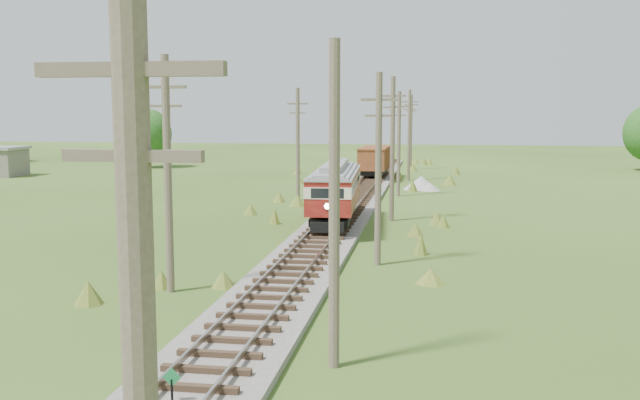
% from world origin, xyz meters
% --- Properties ---
extents(railbed_main, '(3.60, 96.00, 0.57)m').
position_xyz_m(railbed_main, '(0.00, 34.00, 0.19)').
color(railbed_main, '#605B54').
rests_on(railbed_main, ground).
extents(switch_marker, '(0.45, 0.06, 1.08)m').
position_xyz_m(switch_marker, '(-0.20, 1.50, 0.63)').
color(switch_marker, black).
rests_on(switch_marker, ground).
extents(streetcar, '(3.14, 10.96, 4.97)m').
position_xyz_m(streetcar, '(0.00, 28.12, 2.38)').
color(streetcar, black).
rests_on(streetcar, ground).
extents(gondola, '(2.77, 8.13, 2.69)m').
position_xyz_m(gondola, '(0.00, 57.49, 2.01)').
color(gondola, black).
rests_on(gondola, ground).
extents(gravel_pile, '(3.23, 3.42, 1.17)m').
position_xyz_m(gravel_pile, '(4.88, 49.11, 0.55)').
color(gravel_pile, gray).
rests_on(gravel_pile, ground).
extents(utility_pole_r_1, '(0.30, 0.30, 8.80)m').
position_xyz_m(utility_pole_r_1, '(3.10, 5.00, 4.40)').
color(utility_pole_r_1, brown).
rests_on(utility_pole_r_1, ground).
extents(utility_pole_r_2, '(1.60, 0.30, 8.60)m').
position_xyz_m(utility_pole_r_2, '(3.30, 18.00, 4.42)').
color(utility_pole_r_2, brown).
rests_on(utility_pole_r_2, ground).
extents(utility_pole_r_3, '(1.60, 0.30, 9.00)m').
position_xyz_m(utility_pole_r_3, '(3.20, 31.00, 4.63)').
color(utility_pole_r_3, brown).
rests_on(utility_pole_r_3, ground).
extents(utility_pole_r_4, '(1.60, 0.30, 8.40)m').
position_xyz_m(utility_pole_r_4, '(3.00, 44.00, 4.32)').
color(utility_pole_r_4, brown).
rests_on(utility_pole_r_4, ground).
extents(utility_pole_r_5, '(1.60, 0.30, 8.90)m').
position_xyz_m(utility_pole_r_5, '(3.40, 57.00, 4.58)').
color(utility_pole_r_5, brown).
rests_on(utility_pole_r_5, ground).
extents(utility_pole_r_6, '(1.60, 0.30, 8.70)m').
position_xyz_m(utility_pole_r_6, '(3.20, 70.00, 4.47)').
color(utility_pole_r_6, brown).
rests_on(utility_pole_r_6, ground).
extents(utility_pole_l_a, '(1.60, 0.30, 9.00)m').
position_xyz_m(utility_pole_l_a, '(-4.20, 12.00, 4.63)').
color(utility_pole_l_a, brown).
rests_on(utility_pole_l_a, ground).
extents(utility_pole_l_b, '(1.60, 0.30, 8.60)m').
position_xyz_m(utility_pole_l_b, '(-4.50, 40.00, 4.42)').
color(utility_pole_l_b, brown).
rests_on(utility_pole_l_b, ground).
extents(tree_mid_a, '(5.46, 5.46, 7.03)m').
position_xyz_m(tree_mid_a, '(-28.00, 68.00, 4.02)').
color(tree_mid_a, '#38281C').
rests_on(tree_mid_a, ground).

